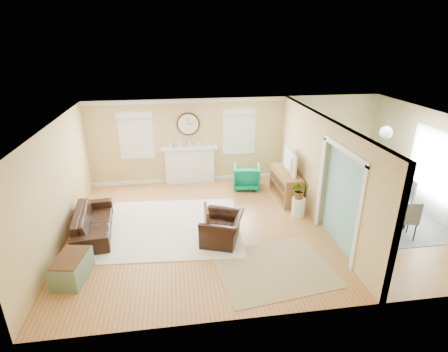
{
  "coord_description": "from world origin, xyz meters",
  "views": [
    {
      "loc": [
        -1.9,
        -7.34,
        4.34
      ],
      "look_at": [
        -0.8,
        0.3,
        1.2
      ],
      "focal_mm": 28.0,
      "sensor_mm": 36.0,
      "label": 1
    }
  ],
  "objects": [
    {
      "name": "floor",
      "position": [
        0.0,
        0.0,
        0.0
      ],
      "size": [
        9.0,
        9.0,
        0.0
      ],
      "primitive_type": "plane",
      "color": "#AA6525",
      "rests_on": "ground"
    },
    {
      "name": "wall_back",
      "position": [
        0.0,
        3.0,
        1.3
      ],
      "size": [
        9.0,
        0.02,
        2.6
      ],
      "primitive_type": "cube",
      "color": "tan",
      "rests_on": "ground"
    },
    {
      "name": "wall_front",
      "position": [
        0.0,
        -3.0,
        1.3
      ],
      "size": [
        9.0,
        0.02,
        2.6
      ],
      "primitive_type": "cube",
      "color": "tan",
      "rests_on": "ground"
    },
    {
      "name": "wall_left",
      "position": [
        -4.5,
        0.0,
        1.3
      ],
      "size": [
        0.02,
        6.0,
        2.6
      ],
      "primitive_type": "cube",
      "color": "tan",
      "rests_on": "ground"
    },
    {
      "name": "wall_right",
      "position": [
        4.5,
        0.0,
        1.3
      ],
      "size": [
        0.02,
        6.0,
        2.6
      ],
      "primitive_type": "cube",
      "color": "tan",
      "rests_on": "ground"
    },
    {
      "name": "ceiling",
      "position": [
        0.0,
        0.0,
        2.6
      ],
      "size": [
        9.0,
        6.0,
        0.02
      ],
      "primitive_type": "cube",
      "color": "white",
      "rests_on": "wall_back"
    },
    {
      "name": "partition",
      "position": [
        1.51,
        0.28,
        1.36
      ],
      "size": [
        0.17,
        6.0,
        2.6
      ],
      "color": "tan",
      "rests_on": "ground"
    },
    {
      "name": "fireplace",
      "position": [
        -1.5,
        2.88,
        0.6
      ],
      "size": [
        1.7,
        0.3,
        1.17
      ],
      "color": "white",
      "rests_on": "ground"
    },
    {
      "name": "wall_clock",
      "position": [
        -1.5,
        2.97,
        1.85
      ],
      "size": [
        0.7,
        0.07,
        0.7
      ],
      "color": "#4A2E19",
      "rests_on": "wall_back"
    },
    {
      "name": "window_left",
      "position": [
        -3.05,
        2.95,
        1.66
      ],
      "size": [
        1.05,
        0.13,
        1.42
      ],
      "color": "white",
      "rests_on": "wall_back"
    },
    {
      "name": "window_right",
      "position": [
        0.05,
        2.95,
        1.66
      ],
      "size": [
        1.05,
        0.13,
        1.42
      ],
      "color": "white",
      "rests_on": "wall_back"
    },
    {
      "name": "french_doors",
      "position": [
        4.45,
        0.0,
        1.1
      ],
      "size": [
        0.06,
        1.7,
        2.2
      ],
      "color": "white",
      "rests_on": "ground"
    },
    {
      "name": "pendant",
      "position": [
        3.0,
        0.0,
        2.2
      ],
      "size": [
        0.3,
        0.3,
        0.55
      ],
      "color": "gold",
      "rests_on": "ceiling"
    },
    {
      "name": "rug_cream",
      "position": [
        -2.12,
        0.16,
        0.01
      ],
      "size": [
        3.46,
        3.06,
        0.02
      ],
      "primitive_type": "cube",
      "rotation": [
        0.0,
        0.0,
        -0.07
      ],
      "color": "silver",
      "rests_on": "floor"
    },
    {
      "name": "rug_jute",
      "position": [
        -0.1,
        -1.79,
        0.01
      ],
      "size": [
        2.43,
        2.09,
        0.01
      ],
      "primitive_type": "cube",
      "rotation": [
        0.0,
        0.0,
        0.14
      ],
      "color": "tan",
      "rests_on": "floor"
    },
    {
      "name": "rug_grey",
      "position": [
        3.16,
        0.04,
        0.01
      ],
      "size": [
        2.49,
        3.12,
        0.01
      ],
      "primitive_type": "cube",
      "color": "slate",
      "rests_on": "floor"
    },
    {
      "name": "sofa",
      "position": [
        -3.9,
        0.15,
        0.29
      ],
      "size": [
        1.0,
        2.08,
        0.59
      ],
      "primitive_type": "imported",
      "rotation": [
        0.0,
        0.0,
        1.68
      ],
      "color": "black",
      "rests_on": "floor"
    },
    {
      "name": "eames_chair",
      "position": [
        -0.97,
        -0.63,
        0.32
      ],
      "size": [
        1.14,
        1.21,
        0.64
      ],
      "primitive_type": "imported",
      "rotation": [
        0.0,
        0.0,
        -1.92
      ],
      "color": "black",
      "rests_on": "floor"
    },
    {
      "name": "green_chair",
      "position": [
        0.16,
        2.2,
        0.36
      ],
      "size": [
        0.9,
        0.92,
        0.72
      ],
      "primitive_type": "imported",
      "rotation": [
        0.0,
        0.0,
        2.96
      ],
      "color": "#086853",
      "rests_on": "floor"
    },
    {
      "name": "trunk",
      "position": [
        -3.97,
        -1.53,
        0.24
      ],
      "size": [
        0.66,
        0.92,
        0.49
      ],
      "color": "slate",
      "rests_on": "floor"
    },
    {
      "name": "credenza",
      "position": [
        1.11,
        1.34,
        0.4
      ],
      "size": [
        0.52,
        1.52,
        0.8
      ],
      "color": "brown",
      "rests_on": "floor"
    },
    {
      "name": "tv",
      "position": [
        1.09,
        1.34,
        1.1
      ],
      "size": [
        0.19,
        1.05,
        0.6
      ],
      "primitive_type": "imported",
      "rotation": [
        0.0,
        0.0,
        1.52
      ],
      "color": "black",
      "rests_on": "credenza"
    },
    {
      "name": "garden_stool",
      "position": [
        1.11,
        0.26,
        0.25
      ],
      "size": [
        0.34,
        0.34,
        0.5
      ],
      "primitive_type": "cylinder",
      "color": "white",
      "rests_on": "floor"
    },
    {
      "name": "potted_plant",
      "position": [
        1.11,
        0.26,
        0.73
      ],
      "size": [
        0.42,
        0.37,
        0.46
      ],
      "primitive_type": "imported",
      "rotation": [
        0.0,
        0.0,
        6.25
      ],
      "color": "#337F33",
      "rests_on": "garden_stool"
    },
    {
      "name": "dining_table",
      "position": [
        3.16,
        0.04,
        0.29
      ],
      "size": [
        1.15,
        1.78,
        0.59
      ],
      "primitive_type": "imported",
      "rotation": [
        0.0,
        0.0,
        1.43
      ],
      "color": "#4A2E19",
      "rests_on": "floor"
    },
    {
      "name": "dining_chair_n",
      "position": [
        3.2,
        1.14,
        0.56
      ],
      "size": [
        0.43,
        0.43,
        0.96
      ],
      "color": "slate",
      "rests_on": "floor"
    },
    {
      "name": "dining_chair_s",
      "position": [
        3.16,
        -1.06,
        0.56
      ],
      "size": [
        0.49,
        0.49,
        0.95
      ],
      "color": "slate",
      "rests_on": "floor"
    },
    {
      "name": "dining_chair_w",
      "position": [
        2.58,
        -0.05,
        0.56
      ],
      "size": [
        0.45,
        0.45,
        0.96
      ],
      "color": "white",
      "rests_on": "floor"
    },
    {
      "name": "dining_chair_e",
      "position": [
        3.83,
        0.06,
        0.54
      ],
      "size": [
        0.45,
        0.45,
        0.92
      ],
      "color": "slate",
      "rests_on": "floor"
    }
  ]
}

